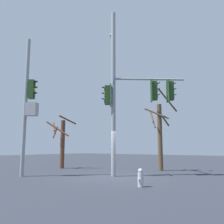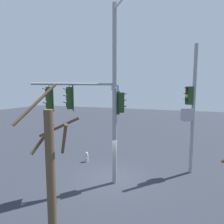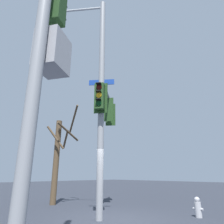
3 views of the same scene
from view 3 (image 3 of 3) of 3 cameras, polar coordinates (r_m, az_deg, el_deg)
name	(u,v)px [view 3 (image 3 of 3)]	position (r m, az deg, el deg)	size (l,w,h in m)	color
ground_plane	(115,220)	(8.05, 0.79, -28.56)	(80.00, 80.00, 0.00)	#2A2E38
main_signal_pole_assembly	(102,95)	(9.36, -2.83, 4.85)	(3.15, 5.01, 9.71)	gray
secondary_pole_assembly	(48,31)	(4.12, -17.88, 21.26)	(0.72, 0.83, 7.99)	gray
fire_hydrant	(198,208)	(9.07, 23.33, -23.79)	(0.38, 0.24, 0.73)	#B2B2B7
bare_tree_behind_pole	(58,156)	(12.07, -15.22, -11.94)	(1.69, 1.93, 5.54)	brown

